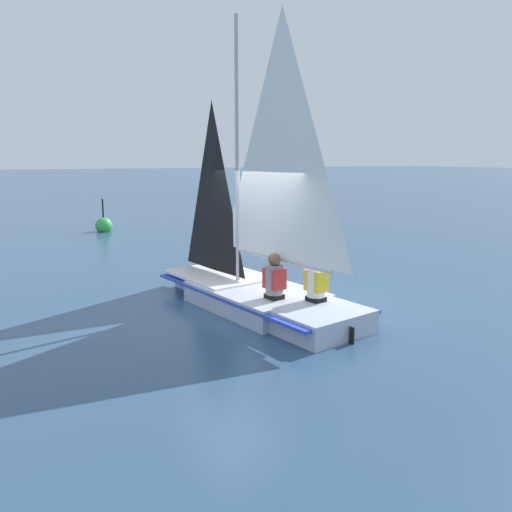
{
  "coord_description": "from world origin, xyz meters",
  "views": [
    {
      "loc": [
        -4.09,
        -7.93,
        2.73
      ],
      "look_at": [
        0.0,
        0.0,
        0.97
      ],
      "focal_mm": 35.0,
      "sensor_mm": 36.0,
      "label": 1
    }
  ],
  "objects_px": {
    "sailboat_main": "(257,269)",
    "buoy_marker": "(104,225)",
    "sailor_crew": "(316,286)",
    "sailor_helm": "(274,285)"
  },
  "relations": [
    {
      "from": "sailboat_main",
      "to": "buoy_marker",
      "type": "bearing_deg",
      "value": -7.09
    },
    {
      "from": "sailor_helm",
      "to": "buoy_marker",
      "type": "height_order",
      "value": "buoy_marker"
    },
    {
      "from": "sailboat_main",
      "to": "sailor_crew",
      "type": "bearing_deg",
      "value": -168.2
    },
    {
      "from": "sailor_helm",
      "to": "buoy_marker",
      "type": "distance_m",
      "value": 12.16
    },
    {
      "from": "sailor_crew",
      "to": "buoy_marker",
      "type": "relative_size",
      "value": 0.88
    },
    {
      "from": "sailboat_main",
      "to": "buoy_marker",
      "type": "height_order",
      "value": "sailboat_main"
    },
    {
      "from": "sailor_helm",
      "to": "buoy_marker",
      "type": "bearing_deg",
      "value": -7.56
    },
    {
      "from": "buoy_marker",
      "to": "sailor_crew",
      "type": "bearing_deg",
      "value": -84.91
    },
    {
      "from": "sailboat_main",
      "to": "sailor_crew",
      "type": "xyz_separation_m",
      "value": [
        0.49,
        -1.2,
        -0.1
      ]
    },
    {
      "from": "sailor_helm",
      "to": "sailor_crew",
      "type": "relative_size",
      "value": 1.0
    }
  ]
}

